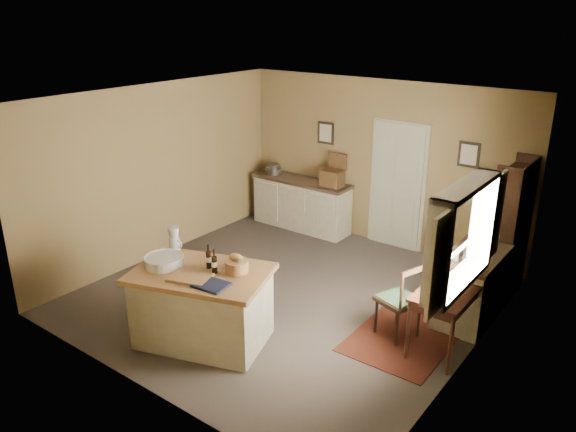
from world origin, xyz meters
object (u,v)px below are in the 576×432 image
object	(u,v)px
work_island	(202,304)
sideboard	(302,202)
desk_chair	(399,300)
writing_desk	(447,297)
right_cabinet	(471,286)
shelving_unit	(514,229)

from	to	relation	value
work_island	sideboard	xyz separation A→B (m)	(-1.19, 3.68, -0.00)
sideboard	desk_chair	size ratio (longest dim) A/B	1.94
writing_desk	desk_chair	xyz separation A→B (m)	(-0.56, -0.05, -0.20)
writing_desk	right_cabinet	bearing A→B (deg)	90.01
work_island	writing_desk	xyz separation A→B (m)	(2.35, 1.53, 0.19)
work_island	desk_chair	xyz separation A→B (m)	(1.79, 1.48, -0.01)
sideboard	shelving_unit	xyz separation A→B (m)	(3.69, -0.26, 0.46)
work_island	right_cabinet	distance (m)	3.35
work_island	shelving_unit	xyz separation A→B (m)	(2.50, 3.42, 0.46)
work_island	shelving_unit	bearing A→B (deg)	35.37
right_cabinet	shelving_unit	bearing A→B (deg)	81.72
work_island	shelving_unit	world-z (taller)	shelving_unit
work_island	writing_desk	bearing A→B (deg)	14.70
right_cabinet	work_island	bearing A→B (deg)	-134.60
writing_desk	right_cabinet	size ratio (longest dim) A/B	0.85
right_cabinet	desk_chair	bearing A→B (deg)	-121.83
writing_desk	right_cabinet	xyz separation A→B (m)	(-0.00, 0.85, -0.21)
sideboard	desk_chair	bearing A→B (deg)	-36.30
desk_chair	work_island	bearing A→B (deg)	-121.70
work_island	desk_chair	world-z (taller)	work_island
shelving_unit	right_cabinet	bearing A→B (deg)	-98.28
work_island	right_cabinet	xyz separation A→B (m)	(2.35, 2.38, -0.02)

